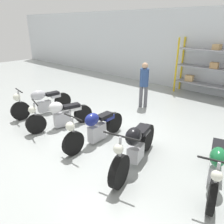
{
  "coord_description": "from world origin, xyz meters",
  "views": [
    {
      "loc": [
        3.75,
        -3.67,
        2.96
      ],
      "look_at": [
        0.0,
        0.4,
        0.7
      ],
      "focal_mm": 35.0,
      "sensor_mm": 36.0,
      "label": 1
    }
  ],
  "objects_px": {
    "motorcycle_silver": "(41,102)",
    "person_browsing": "(144,82)",
    "motorcycle_green": "(216,165)",
    "motorcycle_blue": "(95,128)",
    "motorcycle_white": "(60,115)",
    "motorcycle_black": "(135,147)",
    "shelving_rack": "(219,68)"
  },
  "relations": [
    {
      "from": "motorcycle_white",
      "to": "person_browsing",
      "type": "xyz_separation_m",
      "value": [
        0.8,
        3.17,
        0.57
      ]
    },
    {
      "from": "motorcycle_blue",
      "to": "motorcycle_green",
      "type": "height_order",
      "value": "motorcycle_blue"
    },
    {
      "from": "motorcycle_blue",
      "to": "motorcycle_white",
      "type": "bearing_deg",
      "value": -89.25
    },
    {
      "from": "motorcycle_white",
      "to": "motorcycle_black",
      "type": "distance_m",
      "value": 2.82
    },
    {
      "from": "motorcycle_silver",
      "to": "motorcycle_green",
      "type": "distance_m",
      "value": 5.68
    },
    {
      "from": "motorcycle_green",
      "to": "shelving_rack",
      "type": "bearing_deg",
      "value": -177.15
    },
    {
      "from": "motorcycle_white",
      "to": "motorcycle_blue",
      "type": "relative_size",
      "value": 0.94
    },
    {
      "from": "motorcycle_green",
      "to": "motorcycle_blue",
      "type": "bearing_deg",
      "value": -97.0
    },
    {
      "from": "shelving_rack",
      "to": "motorcycle_green",
      "type": "xyz_separation_m",
      "value": [
        1.91,
        -5.56,
        -0.84
      ]
    },
    {
      "from": "motorcycle_black",
      "to": "person_browsing",
      "type": "xyz_separation_m",
      "value": [
        -2.02,
        3.19,
        0.5
      ]
    },
    {
      "from": "motorcycle_blue",
      "to": "motorcycle_green",
      "type": "xyz_separation_m",
      "value": [
        2.88,
        0.46,
        0.01
      ]
    },
    {
      "from": "person_browsing",
      "to": "motorcycle_black",
      "type": "bearing_deg",
      "value": -178.4
    },
    {
      "from": "motorcycle_black",
      "to": "person_browsing",
      "type": "height_order",
      "value": "person_browsing"
    },
    {
      "from": "motorcycle_silver",
      "to": "motorcycle_white",
      "type": "xyz_separation_m",
      "value": [
        1.34,
        -0.18,
        -0.06
      ]
    },
    {
      "from": "motorcycle_white",
      "to": "person_browsing",
      "type": "distance_m",
      "value": 3.32
    },
    {
      "from": "motorcycle_blue",
      "to": "motorcycle_black",
      "type": "distance_m",
      "value": 1.38
    },
    {
      "from": "motorcycle_black",
      "to": "motorcycle_white",
      "type": "bearing_deg",
      "value": -104.73
    },
    {
      "from": "motorcycle_silver",
      "to": "person_browsing",
      "type": "relative_size",
      "value": 1.28
    },
    {
      "from": "motorcycle_silver",
      "to": "person_browsing",
      "type": "bearing_deg",
      "value": 151.99
    },
    {
      "from": "motorcycle_green",
      "to": "person_browsing",
      "type": "distance_m",
      "value": 4.43
    },
    {
      "from": "motorcycle_black",
      "to": "motorcycle_silver",
      "type": "bearing_deg",
      "value": -107.06
    },
    {
      "from": "shelving_rack",
      "to": "motorcycle_white",
      "type": "relative_size",
      "value": 1.72
    },
    {
      "from": "shelving_rack",
      "to": "motorcycle_white",
      "type": "bearing_deg",
      "value": -111.62
    },
    {
      "from": "motorcycle_blue",
      "to": "person_browsing",
      "type": "relative_size",
      "value": 1.28
    },
    {
      "from": "motorcycle_green",
      "to": "motorcycle_white",
      "type": "bearing_deg",
      "value": -98.95
    },
    {
      "from": "motorcycle_blue",
      "to": "person_browsing",
      "type": "xyz_separation_m",
      "value": [
        -0.64,
        3.09,
        0.55
      ]
    },
    {
      "from": "shelving_rack",
      "to": "motorcycle_green",
      "type": "distance_m",
      "value": 5.93
    },
    {
      "from": "motorcycle_green",
      "to": "person_browsing",
      "type": "height_order",
      "value": "person_browsing"
    },
    {
      "from": "motorcycle_blue",
      "to": "motorcycle_green",
      "type": "bearing_deg",
      "value": 96.64
    },
    {
      "from": "shelving_rack",
      "to": "motorcycle_silver",
      "type": "bearing_deg",
      "value": -122.43
    },
    {
      "from": "shelving_rack",
      "to": "motorcycle_silver",
      "type": "height_order",
      "value": "shelving_rack"
    },
    {
      "from": "motorcycle_blue",
      "to": "motorcycle_black",
      "type": "bearing_deg",
      "value": 83.25
    }
  ]
}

